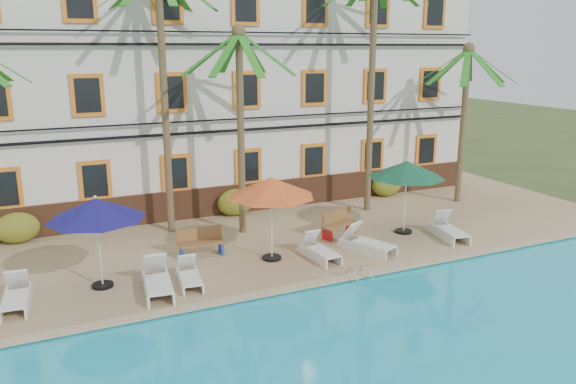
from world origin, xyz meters
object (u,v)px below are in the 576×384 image
umbrella_red (271,188)px  lounger_c (189,276)px  umbrella_green (407,170)px  bench_right (338,223)px  palm_e (465,101)px  lounger_e (366,243)px  pool_ladder (359,278)px  palm_b (163,66)px  palm_d (372,59)px  lounger_d (319,250)px  palm_c (240,102)px  umbrella_blue (96,209)px  lounger_b (157,281)px  lounger_f (448,230)px  lounger_a (16,296)px  bench_left (201,242)px

umbrella_red → lounger_c: umbrella_red is taller
lounger_c → umbrella_green: bearing=8.7°
lounger_c → bench_right: 6.36m
palm_e → lounger_e: size_ratio=3.32×
pool_ladder → palm_b: bearing=121.1°
palm_d → lounger_d: size_ratio=5.49×
bench_right → palm_e: bearing=15.0°
palm_c → umbrella_green: palm_c is taller
palm_d → bench_right: bearing=-139.0°
palm_d → lounger_e: bearing=-122.7°
umbrella_blue → umbrella_red: size_ratio=0.97×
palm_e → lounger_b: bearing=-164.0°
umbrella_green → lounger_f: 2.62m
umbrella_blue → palm_c: bearing=28.9°
palm_e → pool_ladder: 11.11m
lounger_d → lounger_f: bearing=-1.4°
umbrella_blue → bench_right: (8.34, 1.14, -1.84)m
lounger_b → bench_right: 7.29m
lounger_d → lounger_a: bearing=178.6°
palm_b → palm_c: size_ratio=1.29×
lounger_c → lounger_d: 4.37m
bench_left → lounger_d: bearing=-28.6°
lounger_a → pool_ladder: (9.23, -2.15, -0.28)m
lounger_b → bench_right: bearing=17.0°
umbrella_red → pool_ladder: (1.76, -2.49, -2.38)m
umbrella_blue → lounger_d: bearing=-4.9°
umbrella_green → lounger_b: (-9.37, -1.43, -2.06)m
palm_e → lounger_b: size_ratio=3.26×
lounger_c → lounger_e: lounger_e is taller
lounger_e → lounger_f: bearing=-0.5°
lounger_e → umbrella_green: bearing=25.4°
umbrella_blue → lounger_b: (1.37, -1.00, -2.00)m
umbrella_red → palm_b: bearing=118.6°
bench_right → lounger_a: bearing=-172.0°
palm_c → bench_right: palm_c is taller
umbrella_red → bench_right: (3.09, 1.15, -1.91)m
umbrella_blue → lounger_e: size_ratio=1.31×
palm_e → bench_left: (-12.26, -1.78, -3.97)m
lounger_e → bench_left: bearing=159.2°
lounger_f → lounger_c: bearing=-179.0°
umbrella_blue → lounger_a: 3.03m
palm_d → umbrella_blue: palm_d is taller
umbrella_green → lounger_f: bearing=-45.3°
lounger_a → lounger_d: size_ratio=1.03×
lounger_d → lounger_b: bearing=-175.4°
palm_b → lounger_f: 11.64m
umbrella_green → bench_left: size_ratio=1.83×
umbrella_red → lounger_d: umbrella_red is taller
lounger_b → bench_left: 2.97m
lounger_a → umbrella_blue: bearing=9.1°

